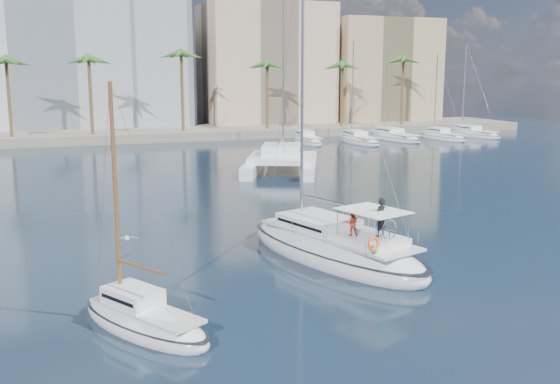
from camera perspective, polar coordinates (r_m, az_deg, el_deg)
name	(u,v)px	position (r m, az deg, el deg)	size (l,w,h in m)	color
ground	(296,254)	(31.92, 1.51, -5.65)	(160.00, 160.00, 0.00)	black
quay	(138,134)	(90.57, -12.81, 5.17)	(120.00, 14.00, 1.20)	gray
building_modern	(42,39)	(101.60, -20.93, 12.90)	(42.00, 16.00, 28.00)	silver
building_beige	(265,67)	(103.94, -1.35, 11.31)	(20.00, 14.00, 20.00)	#C4AA8D
building_tan_right	(379,74)	(110.19, 9.07, 10.63)	(18.00, 12.00, 18.00)	tan
palm_centre	(139,64)	(86.22, -12.74, 11.35)	(3.60, 3.60, 12.30)	brown
palm_right	(368,65)	(96.72, 8.07, 11.42)	(3.60, 3.60, 12.30)	brown
main_sloop	(333,248)	(31.01, 4.91, -5.15)	(7.19, 12.64, 17.89)	white
small_sloop	(143,320)	(23.23, -12.38, -11.36)	(5.01, 6.61, 9.30)	white
catamaran	(282,159)	(58.66, 0.16, 3.08)	(11.06, 14.26, 18.52)	white
seagull	(127,238)	(33.94, -13.82, -4.12)	(1.21, 0.52, 0.22)	silver
moored_yacht_a	(307,143)	(82.19, 2.50, 4.46)	(2.72, 9.35, 11.90)	white
moored_yacht_b	(358,143)	(83.10, 7.19, 4.46)	(3.14, 10.78, 13.72)	white
moored_yacht_c	(394,140)	(87.95, 10.38, 4.71)	(3.55, 12.21, 15.54)	white
moored_yacht_d	(442,140)	(89.75, 14.62, 4.66)	(2.72, 9.35, 11.90)	white
moored_yacht_e	(472,137)	(95.16, 17.18, 4.86)	(3.14, 10.78, 13.72)	white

